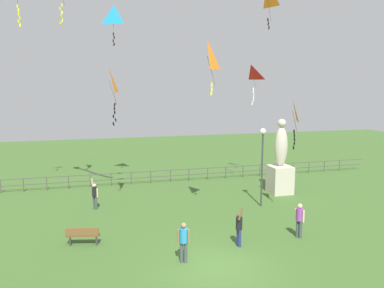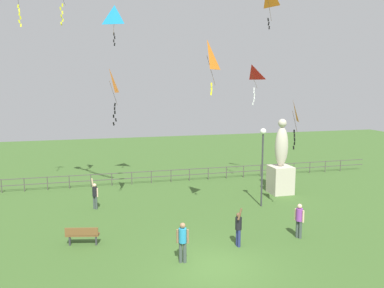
{
  "view_description": "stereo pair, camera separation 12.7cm",
  "coord_description": "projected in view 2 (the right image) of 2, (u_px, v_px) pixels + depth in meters",
  "views": [
    {
      "loc": [
        -4.78,
        -14.05,
        7.27
      ],
      "look_at": [
        0.81,
        6.65,
        4.0
      ],
      "focal_mm": 36.39,
      "sensor_mm": 36.0,
      "label": 1
    },
    {
      "loc": [
        -4.66,
        -14.08,
        7.27
      ],
      "look_at": [
        0.81,
        6.65,
        4.0
      ],
      "focal_mm": 36.39,
      "sensor_mm": 36.0,
      "label": 2
    }
  ],
  "objects": [
    {
      "name": "person_1",
      "position": [
        238.0,
        227.0,
        17.55
      ],
      "size": [
        0.29,
        0.5,
        1.86
      ],
      "color": "navy",
      "rests_on": "ground_plane"
    },
    {
      "name": "kite_4",
      "position": [
        110.0,
        82.0,
        22.08
      ],
      "size": [
        0.75,
        1.16,
        3.27
      ],
      "color": "orange"
    },
    {
      "name": "kite_1",
      "position": [
        207.0,
        57.0,
        19.73
      ],
      "size": [
        0.93,
        0.92,
        2.78
      ],
      "color": "orange"
    },
    {
      "name": "park_bench",
      "position": [
        82.0,
        235.0,
        17.81
      ],
      "size": [
        1.55,
        0.74,
        0.85
      ],
      "color": "brown",
      "rests_on": "ground_plane"
    },
    {
      "name": "lamppost",
      "position": [
        263.0,
        151.0,
        23.03
      ],
      "size": [
        0.36,
        0.36,
        4.74
      ],
      "color": "#38383D",
      "rests_on": "ground_plane"
    },
    {
      "name": "kite_2",
      "position": [
        115.0,
        16.0,
        25.45
      ],
      "size": [
        1.17,
        0.83,
        2.6
      ],
      "color": "#198CD1"
    },
    {
      "name": "ground_plane",
      "position": [
        214.0,
        266.0,
        15.73
      ],
      "size": [
        80.0,
        80.0,
        0.0
      ],
      "primitive_type": "plane",
      "color": "#3D6028"
    },
    {
      "name": "kite_3",
      "position": [
        251.0,
        75.0,
        28.61
      ],
      "size": [
        1.22,
        1.36,
        2.89
      ],
      "color": "red"
    },
    {
      "name": "person_3",
      "position": [
        299.0,
        218.0,
        18.52
      ],
      "size": [
        0.31,
        0.46,
        1.69
      ],
      "color": "#3F4C47",
      "rests_on": "ground_plane"
    },
    {
      "name": "person_2",
      "position": [
        95.0,
        194.0,
        22.86
      ],
      "size": [
        0.39,
        0.42,
        1.83
      ],
      "color": "#3F4C47",
      "rests_on": "ground_plane"
    },
    {
      "name": "statue_monument",
      "position": [
        281.0,
        168.0,
        26.12
      ],
      "size": [
        1.43,
        1.43,
        5.05
      ],
      "color": "beige",
      "rests_on": "ground_plane"
    },
    {
      "name": "person_0",
      "position": [
        183.0,
        240.0,
        15.94
      ],
      "size": [
        0.49,
        0.32,
        1.71
      ],
      "color": "#3F4C47",
      "rests_on": "ground_plane"
    },
    {
      "name": "waterfront_railing",
      "position": [
        152.0,
        175.0,
        28.94
      ],
      "size": [
        36.04,
        0.06,
        0.95
      ],
      "color": "#4C4742",
      "rests_on": "ground_plane"
    },
    {
      "name": "kite_0",
      "position": [
        293.0,
        113.0,
        20.77
      ],
      "size": [
        0.62,
        0.89,
        2.66
      ],
      "color": "orange"
    }
  ]
}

